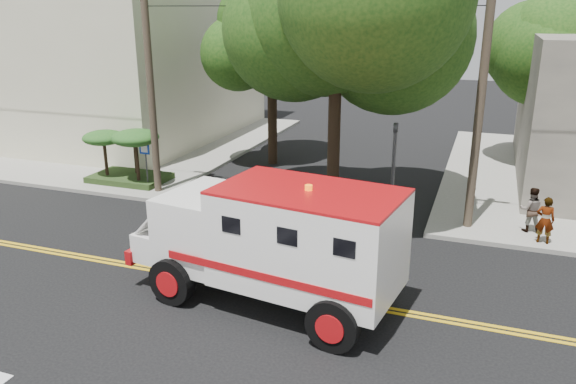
% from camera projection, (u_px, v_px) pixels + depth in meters
% --- Properties ---
extents(ground, '(100.00, 100.00, 0.00)m').
position_uv_depth(ground, '(216.00, 280.00, 15.43)').
color(ground, black).
rests_on(ground, ground).
extents(sidewalk_nw, '(17.00, 17.00, 0.15)m').
position_uv_depth(sidewalk_nw, '(110.00, 139.00, 31.82)').
color(sidewalk_nw, gray).
rests_on(sidewalk_nw, ground).
extents(building_left, '(16.00, 14.00, 10.00)m').
position_uv_depth(building_left, '(89.00, 44.00, 32.23)').
color(building_left, beige).
rests_on(building_left, sidewalk_nw).
extents(utility_pole_left, '(0.28, 0.28, 9.00)m').
position_uv_depth(utility_pole_left, '(150.00, 81.00, 21.19)').
color(utility_pole_left, '#382D23').
rests_on(utility_pole_left, ground).
extents(utility_pole_right, '(0.28, 0.28, 9.00)m').
position_uv_depth(utility_pole_right, '(481.00, 96.00, 17.54)').
color(utility_pole_right, '#382D23').
rests_on(utility_pole_right, ground).
extents(tree_main, '(6.08, 5.70, 9.85)m').
position_uv_depth(tree_main, '(348.00, 6.00, 18.11)').
color(tree_main, black).
rests_on(tree_main, ground).
extents(tree_left, '(4.48, 4.20, 7.70)m').
position_uv_depth(tree_left, '(277.00, 41.00, 25.04)').
color(tree_left, black).
rests_on(tree_left, ground).
extents(tree_right, '(4.80, 4.50, 8.20)m').
position_uv_depth(tree_right, '(552.00, 33.00, 24.78)').
color(tree_right, black).
rests_on(tree_right, ground).
extents(traffic_signal, '(0.15, 0.18, 3.60)m').
position_uv_depth(traffic_signal, '(394.00, 164.00, 18.52)').
color(traffic_signal, '#3F3F42').
rests_on(traffic_signal, ground).
extents(accessibility_sign, '(0.45, 0.10, 2.02)m').
position_uv_depth(accessibility_sign, '(146.00, 159.00, 22.52)').
color(accessibility_sign, '#3F3F42').
rests_on(accessibility_sign, ground).
extents(palm_planter, '(3.52, 2.63, 2.36)m').
position_uv_depth(palm_planter, '(126.00, 147.00, 23.23)').
color(palm_planter, '#1E3314').
rests_on(palm_planter, sidewalk_nw).
extents(armored_truck, '(7.18, 3.56, 3.14)m').
position_uv_depth(armored_truck, '(275.00, 237.00, 13.71)').
color(armored_truck, white).
rests_on(armored_truck, ground).
extents(pedestrian_a, '(0.57, 0.39, 1.50)m').
position_uv_depth(pedestrian_a, '(545.00, 220.00, 17.30)').
color(pedestrian_a, gray).
rests_on(pedestrian_a, sidewalk_ne).
extents(pedestrian_b, '(0.77, 0.62, 1.49)m').
position_uv_depth(pedestrian_b, '(531.00, 210.00, 18.22)').
color(pedestrian_b, gray).
rests_on(pedestrian_b, sidewalk_ne).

